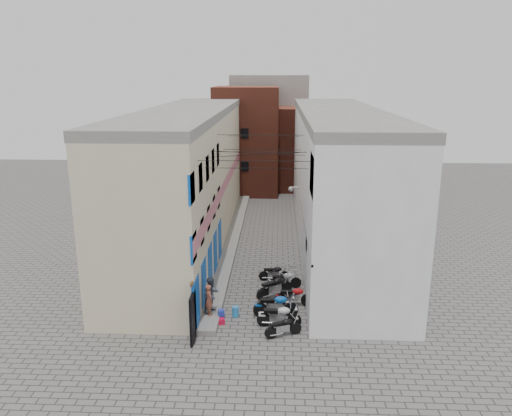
# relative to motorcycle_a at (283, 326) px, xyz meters

# --- Properties ---
(ground) EXTENTS (90.00, 90.00, 0.00)m
(ground) POSITION_rel_motorcycle_a_xyz_m (-1.36, -0.16, -0.50)
(ground) COLOR #5F5B59
(ground) RESTS_ON ground
(plinth) EXTENTS (0.90, 26.00, 0.25)m
(plinth) POSITION_rel_motorcycle_a_xyz_m (-3.41, 12.84, -0.37)
(plinth) COLOR slate
(plinth) RESTS_ON ground
(building_left) EXTENTS (5.10, 27.00, 9.00)m
(building_left) POSITION_rel_motorcycle_a_xyz_m (-6.34, 12.79, 4.00)
(building_left) COLOR beige
(building_left) RESTS_ON ground
(building_right) EXTENTS (5.94, 26.00, 9.00)m
(building_right) POSITION_rel_motorcycle_a_xyz_m (3.64, 12.84, 4.01)
(building_right) COLOR silver
(building_right) RESTS_ON ground
(building_far_brick_left) EXTENTS (6.00, 6.00, 10.00)m
(building_far_brick_left) POSITION_rel_motorcycle_a_xyz_m (-3.36, 27.84, 4.50)
(building_far_brick_left) COLOR maroon
(building_far_brick_left) RESTS_ON ground
(building_far_brick_right) EXTENTS (5.00, 6.00, 8.00)m
(building_far_brick_right) POSITION_rel_motorcycle_a_xyz_m (1.64, 29.84, 3.50)
(building_far_brick_right) COLOR maroon
(building_far_brick_right) RESTS_ON ground
(building_far_concrete) EXTENTS (8.00, 5.00, 11.00)m
(building_far_concrete) POSITION_rel_motorcycle_a_xyz_m (-1.36, 33.84, 5.00)
(building_far_concrete) COLOR slate
(building_far_concrete) RESTS_ON ground
(far_shopfront) EXTENTS (2.00, 0.30, 2.40)m
(far_shopfront) POSITION_rel_motorcycle_a_xyz_m (-1.36, 25.04, 0.70)
(far_shopfront) COLOR black
(far_shopfront) RESTS_ON ground
(overhead_wires) EXTENTS (5.80, 13.02, 1.32)m
(overhead_wires) POSITION_rel_motorcycle_a_xyz_m (-1.36, 7.49, 6.62)
(overhead_wires) COLOR black
(overhead_wires) RESTS_ON ground
(motorcycle_a) EXTENTS (1.80, 1.15, 1.00)m
(motorcycle_a) POSITION_rel_motorcycle_a_xyz_m (0.00, 0.00, 0.00)
(motorcycle_a) COLOR black
(motorcycle_a) RESTS_ON ground
(motorcycle_b) EXTENTS (2.06, 0.69, 1.19)m
(motorcycle_b) POSITION_rel_motorcycle_a_xyz_m (-0.18, 0.87, 0.09)
(motorcycle_b) COLOR #BBBBC0
(motorcycle_b) RESTS_ON ground
(motorcycle_c) EXTENTS (2.21, 0.82, 1.26)m
(motorcycle_c) POSITION_rel_motorcycle_a_xyz_m (-0.34, 1.88, 0.13)
(motorcycle_c) COLOR #0A4EA4
(motorcycle_c) RESTS_ON ground
(motorcycle_d) EXTENTS (1.94, 0.64, 1.12)m
(motorcycle_d) POSITION_rel_motorcycle_a_xyz_m (0.54, 3.04, 0.06)
(motorcycle_d) COLOR #A40B0E
(motorcycle_d) RESTS_ON ground
(motorcycle_e) EXTENTS (2.16, 1.83, 1.26)m
(motorcycle_e) POSITION_rel_motorcycle_a_xyz_m (-0.41, 3.96, 0.13)
(motorcycle_e) COLOR black
(motorcycle_e) RESTS_ON ground
(motorcycle_f) EXTENTS (1.95, 0.97, 1.08)m
(motorcycle_f) POSITION_rel_motorcycle_a_xyz_m (0.09, 5.05, 0.04)
(motorcycle_f) COLOR #BABABF
(motorcycle_f) RESTS_ON ground
(motorcycle_g) EXTENTS (1.75, 0.64, 0.99)m
(motorcycle_g) POSITION_rel_motorcycle_a_xyz_m (-0.46, 6.11, -0.00)
(motorcycle_g) COLOR black
(motorcycle_g) RESTS_ON ground
(person_a) EXTENTS (0.56, 0.65, 1.52)m
(person_a) POSITION_rel_motorcycle_a_xyz_m (-3.46, 1.42, 0.51)
(person_a) COLOR #9B4D38
(person_a) RESTS_ON plinth
(person_b) EXTENTS (1.06, 1.08, 1.76)m
(person_b) POSITION_rel_motorcycle_a_xyz_m (-3.38, 1.71, 0.63)
(person_b) COLOR #2C3543
(person_b) RESTS_ON plinth
(water_jug_near) EXTENTS (0.39, 0.39, 0.51)m
(water_jug_near) POSITION_rel_motorcycle_a_xyz_m (-2.90, 1.39, -0.25)
(water_jug_near) COLOR #2136A8
(water_jug_near) RESTS_ON ground
(water_jug_far) EXTENTS (0.35, 0.35, 0.51)m
(water_jug_far) POSITION_rel_motorcycle_a_xyz_m (-2.26, 1.76, -0.25)
(water_jug_far) COLOR #2680C2
(water_jug_far) RESTS_ON ground
(red_crate) EXTENTS (0.47, 0.41, 0.25)m
(red_crate) POSITION_rel_motorcycle_a_xyz_m (-2.91, 1.00, -0.38)
(red_crate) COLOR red
(red_crate) RESTS_ON ground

